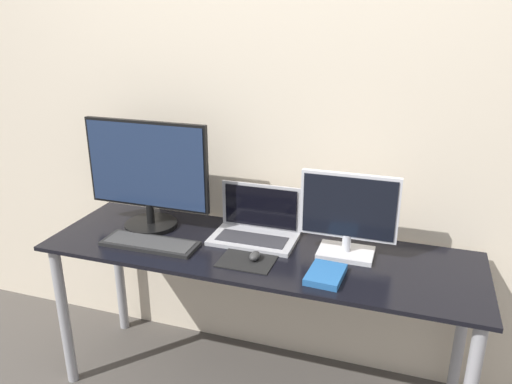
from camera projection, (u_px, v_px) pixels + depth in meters
wall_back at (282, 116)px, 2.26m from camera, size 7.00×0.05×2.50m
desk at (257, 273)px, 2.17m from camera, size 1.86×0.57×0.74m
monitor_left at (147, 174)px, 2.27m from camera, size 0.60×0.24×0.51m
monitor_right at (348, 216)px, 2.03m from camera, size 0.40×0.16×0.36m
laptop at (256, 226)px, 2.23m from camera, size 0.37×0.23×0.23m
keyboard at (150, 243)px, 2.17m from camera, size 0.43×0.15×0.02m
mousepad at (248, 260)px, 2.04m from camera, size 0.22×0.19×0.00m
mouse at (255, 256)px, 2.03m from camera, size 0.04×0.07×0.03m
book at (326, 275)px, 1.91m from camera, size 0.14×0.19×0.03m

